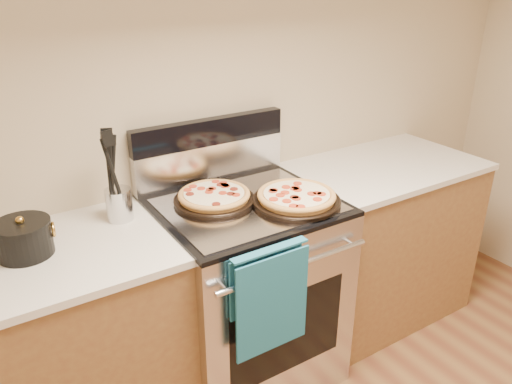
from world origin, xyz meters
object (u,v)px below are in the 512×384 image
range_body (246,293)px  pepperoni_pizza_back (214,197)px  pepperoni_pizza_front (296,198)px  saucepan (24,240)px  utensil_crock (119,204)px

range_body → pepperoni_pizza_back: (-0.11, 0.07, 0.50)m
pepperoni_pizza_front → saucepan: size_ratio=1.96×
range_body → utensil_crock: size_ratio=6.84×
saucepan → range_body: bearing=-4.4°
range_body → pepperoni_pizza_back: bearing=147.8°
utensil_crock → saucepan: size_ratio=0.69×
pepperoni_pizza_back → saucepan: bearing=-179.8°
utensil_crock → saucepan: utensil_crock is taller
range_body → saucepan: size_ratio=4.69×
range_body → pepperoni_pizza_front: size_ratio=2.40×
range_body → pepperoni_pizza_front: pepperoni_pizza_front is taller
saucepan → pepperoni_pizza_front: bearing=-10.6°
pepperoni_pizza_back → utensil_crock: bearing=167.2°
pepperoni_pizza_back → saucepan: size_ratio=1.80×
range_body → pepperoni_pizza_front: (0.18, -0.13, 0.50)m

